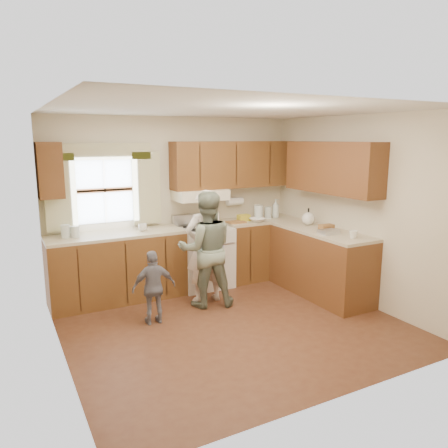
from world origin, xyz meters
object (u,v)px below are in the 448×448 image
woman_right (206,249)px  child (154,287)px  stove (204,256)px  woman_left (205,247)px

woman_right → child: bearing=33.2°
woman_right → stove: bearing=-95.5°
child → stove: bearing=-135.5°
woman_left → child: woman_left is taller
woman_left → woman_right: bearing=70.9°
woman_left → child: 0.99m
stove → child: stove is taller
woman_right → woman_left: bearing=-93.2°
stove → woman_left: bearing=-112.9°
woman_left → child: size_ratio=1.71×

